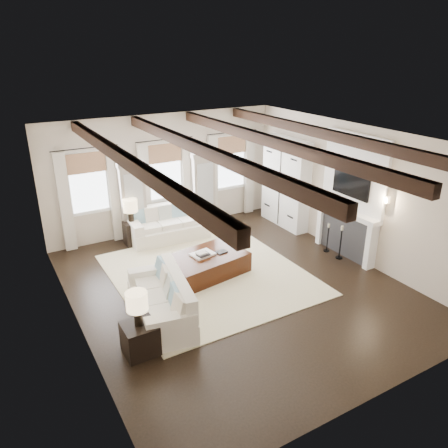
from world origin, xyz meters
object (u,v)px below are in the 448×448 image
sofa_back (167,225)px  ottoman (205,265)px  side_table_front (140,339)px  sofa_left (164,302)px  side_table_back (133,233)px

sofa_back → ottoman: 2.30m
ottoman → side_table_front: 2.89m
sofa_back → sofa_left: sofa_back is taller
ottoman → side_table_front: (-2.21, -1.86, 0.04)m
ottoman → sofa_back: bearing=79.6°
side_table_front → side_table_back: size_ratio=0.91×
side_table_back → ottoman: bearing=-69.6°
sofa_left → ottoman: sofa_left is taller
sofa_back → side_table_back: (-0.94, 0.09, -0.06)m
sofa_back → sofa_left: size_ratio=0.97×
sofa_left → side_table_front: bearing=-135.5°
sofa_back → sofa_left: (-1.54, -3.44, -0.00)m
sofa_back → side_table_back: size_ratio=3.48×
sofa_back → side_table_back: sofa_back is taller
sofa_left → side_table_back: 3.58m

